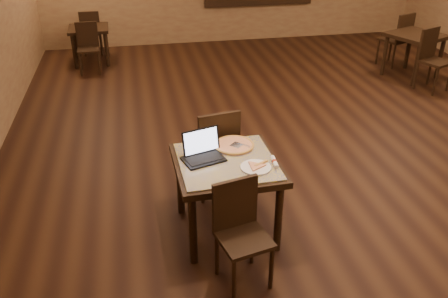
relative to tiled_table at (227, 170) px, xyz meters
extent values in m
plane|color=black|center=(1.51, 1.49, -0.66)|extent=(10.00, 10.00, 0.00)
cylinder|color=black|center=(-0.37, -0.39, -0.31)|extent=(0.07, 0.07, 0.71)
cylinder|color=black|center=(-0.39, 0.37, -0.31)|extent=(0.07, 0.07, 0.71)
cylinder|color=black|center=(0.39, -0.37, -0.31)|extent=(0.07, 0.07, 0.71)
cylinder|color=black|center=(0.37, 0.39, -0.31)|extent=(0.07, 0.07, 0.71)
cube|color=black|center=(0.00, 0.00, 0.06)|extent=(0.94, 0.94, 0.06)
cube|color=#17229A|center=(0.00, 0.00, 0.09)|extent=(0.86, 0.86, 0.02)
cylinder|color=black|center=(-0.12, -0.90, -0.45)|extent=(0.04, 0.04, 0.42)
cylinder|color=black|center=(-0.20, -0.58, -0.45)|extent=(0.04, 0.04, 0.42)
cylinder|color=black|center=(0.20, -0.82, -0.45)|extent=(0.04, 0.04, 0.42)
cylinder|color=black|center=(0.12, -0.50, -0.45)|extent=(0.04, 0.04, 0.42)
cube|color=black|center=(0.00, -0.70, -0.23)|extent=(0.47, 0.47, 0.04)
cube|color=black|center=(-0.04, -0.53, 0.01)|extent=(0.39, 0.12, 0.44)
cylinder|color=black|center=(0.15, 0.91, -0.43)|extent=(0.04, 0.04, 0.46)
cylinder|color=black|center=(0.21, 0.55, -0.43)|extent=(0.04, 0.04, 0.46)
cylinder|color=black|center=(-0.21, 0.85, -0.43)|extent=(0.04, 0.04, 0.46)
cylinder|color=black|center=(-0.15, 0.49, -0.43)|extent=(0.04, 0.04, 0.46)
cube|color=black|center=(0.00, 0.70, -0.18)|extent=(0.50, 0.50, 0.04)
cube|color=black|center=(0.03, 0.51, 0.09)|extent=(0.43, 0.11, 0.49)
cube|color=black|center=(-0.20, 0.05, 0.11)|extent=(0.41, 0.34, 0.02)
cube|color=black|center=(-0.20, 0.17, 0.23)|extent=(0.36, 0.15, 0.24)
cube|color=silver|center=(-0.20, 0.17, 0.23)|extent=(0.32, 0.13, 0.20)
cylinder|color=white|center=(0.22, -0.18, 0.11)|extent=(0.27, 0.27, 0.01)
cylinder|color=silver|center=(0.12, 0.24, 0.11)|extent=(0.37, 0.37, 0.01)
cylinder|color=beige|center=(0.12, 0.24, 0.12)|extent=(0.36, 0.36, 0.02)
torus|color=#C08A3D|center=(0.12, 0.24, 0.12)|extent=(0.38, 0.38, 0.02)
cube|color=silver|center=(0.14, 0.22, 0.13)|extent=(0.23, 0.24, 0.01)
cylinder|color=white|center=(0.40, -0.14, 0.12)|extent=(0.05, 0.18, 0.04)
cylinder|color=#9B2913|center=(0.40, -0.14, 0.12)|extent=(0.04, 0.03, 0.04)
cylinder|color=black|center=(3.84, 3.18, -0.30)|extent=(0.07, 0.07, 0.72)
cylinder|color=black|center=(3.59, 3.77, -0.30)|extent=(0.07, 0.07, 0.72)
cylinder|color=black|center=(4.44, 3.43, -0.30)|extent=(0.07, 0.07, 0.72)
cylinder|color=black|center=(4.19, 4.02, -0.30)|extent=(0.07, 0.07, 0.72)
cube|color=black|center=(4.01, 3.60, 0.07)|extent=(1.06, 1.06, 0.06)
cylinder|color=black|center=(3.92, 2.70, -0.43)|extent=(0.04, 0.04, 0.45)
cylinder|color=black|center=(3.78, 3.04, -0.43)|extent=(0.04, 0.04, 0.45)
cylinder|color=black|center=(4.11, 3.18, -0.43)|extent=(0.04, 0.04, 0.45)
cube|color=black|center=(4.01, 2.94, -0.19)|extent=(0.56, 0.56, 0.04)
cube|color=black|center=(3.94, 3.12, 0.08)|extent=(0.41, 0.20, 0.48)
cylinder|color=black|center=(4.11, 4.49, -0.43)|extent=(0.04, 0.04, 0.45)
cylinder|color=black|center=(4.25, 4.16, -0.43)|extent=(0.04, 0.04, 0.45)
cylinder|color=black|center=(3.78, 4.35, -0.43)|extent=(0.04, 0.04, 0.45)
cylinder|color=black|center=(3.92, 4.02, -0.43)|extent=(0.04, 0.04, 0.45)
cube|color=black|center=(4.01, 4.26, -0.19)|extent=(0.56, 0.56, 0.04)
cube|color=black|center=(4.09, 4.08, 0.08)|extent=(0.41, 0.20, 0.48)
cylinder|color=black|center=(-1.77, 5.20, -0.34)|extent=(0.06, 0.06, 0.63)
cylinder|color=black|center=(-1.78, 5.77, -0.34)|extent=(0.06, 0.06, 0.63)
cylinder|color=black|center=(-1.19, 5.21, -0.34)|extent=(0.06, 0.06, 0.63)
cylinder|color=black|center=(-1.21, 5.79, -0.34)|extent=(0.06, 0.06, 0.63)
cube|color=black|center=(-1.49, 5.49, -0.02)|extent=(0.73, 0.73, 0.05)
cylinder|color=black|center=(-1.64, 4.75, -0.46)|extent=(0.04, 0.04, 0.40)
cylinder|color=black|center=(-1.65, 5.07, -0.46)|extent=(0.04, 0.04, 0.40)
cylinder|color=black|center=(-1.32, 4.76, -0.46)|extent=(0.04, 0.04, 0.40)
cylinder|color=black|center=(-1.33, 5.08, -0.46)|extent=(0.04, 0.04, 0.40)
cube|color=black|center=(-1.49, 4.91, -0.24)|extent=(0.38, 0.38, 0.04)
cube|color=black|center=(-1.49, 5.08, -0.01)|extent=(0.38, 0.04, 0.43)
cylinder|color=black|center=(-1.33, 6.24, -0.46)|extent=(0.04, 0.04, 0.40)
cylinder|color=black|center=(-1.32, 5.92, -0.46)|extent=(0.04, 0.04, 0.40)
cylinder|color=black|center=(-1.65, 6.23, -0.46)|extent=(0.04, 0.04, 0.40)
cylinder|color=black|center=(-1.64, 5.91, -0.46)|extent=(0.04, 0.04, 0.40)
cube|color=black|center=(-1.49, 6.08, -0.24)|extent=(0.38, 0.38, 0.04)
cube|color=black|center=(-1.48, 5.91, -0.01)|extent=(0.38, 0.04, 0.43)
camera|label=1|loc=(-0.74, -3.57, 2.20)|focal=38.00mm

